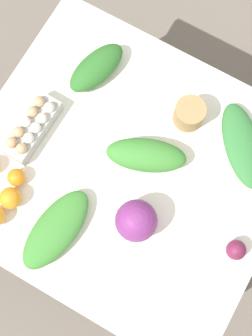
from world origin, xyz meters
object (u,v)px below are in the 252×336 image
Objects in this scene: paper_bag at (189,114)px; orange_0 at (10,198)px; greens_bunch_chard at (146,155)px; greens_bunch_dandelion at (96,68)px; orange_6 at (16,177)px; cabbage_purple at (136,221)px; greens_bunch_kale at (243,145)px; greens_bunch_scallion at (56,229)px; beet_root at (236,250)px; egg_carton at (32,127)px.

paper_bag reaches higher than orange_0.
greens_bunch_chard reaches higher than greens_bunch_dandelion.
orange_6 is at bearing -72.14° from orange_0.
cabbage_purple is 0.44× the size of greens_bunch_kale.
orange_0 is at bearing 18.73° from cabbage_purple.
paper_bag is 0.65m from greens_bunch_scallion.
greens_bunch_dandelion reaches higher than orange_0.
orange_6 is at bearing 50.03° from paper_bag.
paper_bag is at bearing -1.20° from greens_bunch_kale.
paper_bag is 0.73m from orange_0.
beet_root reaches higher than orange_6.
orange_6 is (0.82, 0.16, -0.00)m from beet_root.
cabbage_purple is at bearing 133.65° from greens_bunch_dandelion.
paper_bag is 0.23m from greens_bunch_kale.
cabbage_purple is at bearing -161.27° from orange_0.
greens_bunch_chard reaches higher than greens_bunch_scallion.
greens_bunch_chard is 0.46m from beet_root.
greens_bunch_chard reaches higher than beet_root.
orange_6 is (0.04, 0.52, -0.01)m from greens_bunch_dandelion.
greens_bunch_chard is at bearing 106.32° from egg_carton.
greens_bunch_dandelion is 0.76× the size of greens_bunch_kale.
greens_bunch_scallion is (0.15, 0.39, -0.01)m from greens_bunch_chard.
paper_bag is (0.02, -0.45, -0.02)m from cabbage_purple.
cabbage_purple is at bearing 78.49° from egg_carton.
greens_bunch_dandelion is at bearing -72.85° from greens_bunch_scallion.
egg_carton is at bearing 14.93° from greens_bunch_chard.
paper_bag is at bearing 125.67° from egg_carton.
cabbage_purple is 0.45× the size of greens_bunch_scallion.
greens_bunch_kale is at bearing -143.78° from greens_bunch_chard.
greens_bunch_kale is 4.25× the size of orange_0.
orange_6 is at bearing 38.97° from greens_bunch_chard.
cabbage_purple is 0.61m from greens_bunch_dandelion.
greens_bunch_chard is at bearing -132.79° from orange_0.
egg_carton is at bearing -12.91° from cabbage_purple.
greens_bunch_scallion is at bearing 70.94° from paper_bag.
greens_bunch_kale is (-0.63, -0.00, -0.01)m from greens_bunch_dandelion.
orange_0 is at bearing -4.30° from greens_bunch_scallion.
greens_bunch_chard is 4.13× the size of beet_root.
cabbage_purple is at bearing -171.03° from orange_6.
cabbage_purple is at bearing 110.62° from greens_bunch_chard.
greens_bunch_kale is 0.87m from orange_0.
greens_bunch_kale is (-0.72, -0.33, -0.01)m from egg_carton.
paper_bag is 0.68m from orange_6.
egg_carton is at bearing 34.27° from paper_bag.
cabbage_purple is at bearing 65.16° from greens_bunch_kale.
egg_carton reaches higher than greens_bunch_scallion.
greens_bunch_scallion is at bearing 107.15° from greens_bunch_dandelion.
greens_bunch_dandelion is 3.24× the size of orange_0.
paper_bag is at bearing -106.04° from greens_bunch_chard.
greens_bunch_chard is 0.88× the size of greens_bunch_kale.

